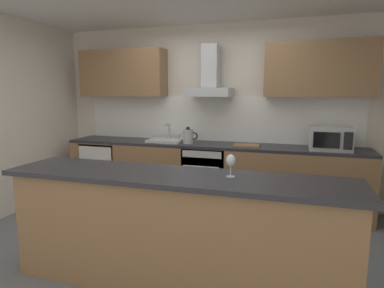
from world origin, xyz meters
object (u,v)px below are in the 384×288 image
object	(u,v)px
chopping_board	(247,145)
range_hood	(210,80)
microwave	(330,138)
sink	(166,140)
kettle	(188,136)
wine_glass	(231,161)
oven	(207,174)
refrigerator	(106,169)

from	to	relation	value
chopping_board	range_hood	bearing A→B (deg)	164.63
microwave	range_hood	distance (m)	1.77
sink	range_hood	xyz separation A→B (m)	(0.62, 0.12, 0.86)
kettle	wine_glass	size ratio (longest dim) A/B	1.62
wine_glass	oven	bearing A→B (deg)	109.93
kettle	range_hood	bearing A→B (deg)	30.81
sink	range_hood	bearing A→B (deg)	10.74
microwave	kettle	bearing A→B (deg)	-179.82
refrigerator	sink	xyz separation A→B (m)	(1.03, 0.01, 0.50)
sink	chopping_board	bearing A→B (deg)	-1.68
refrigerator	chopping_board	bearing A→B (deg)	-0.54
microwave	wine_glass	xyz separation A→B (m)	(-0.89, -1.93, 0.04)
oven	range_hood	world-z (taller)	range_hood
microwave	chopping_board	bearing A→B (deg)	179.77
kettle	chopping_board	world-z (taller)	kettle
oven	range_hood	xyz separation A→B (m)	(0.00, 0.13, 1.33)
microwave	range_hood	xyz separation A→B (m)	(-1.60, 0.16, 0.74)
sink	wine_glass	xyz separation A→B (m)	(1.34, -1.97, 0.16)
oven	kettle	size ratio (longest dim) A/B	2.77
sink	refrigerator	bearing A→B (deg)	-179.23
sink	wine_glass	bearing A→B (deg)	-55.87
range_hood	chopping_board	size ratio (longest dim) A/B	2.12
oven	microwave	xyz separation A→B (m)	(1.60, -0.03, 0.59)
range_hood	chopping_board	xyz separation A→B (m)	(0.56, -0.15, -0.88)
kettle	wine_glass	world-z (taller)	same
kettle	wine_glass	distance (m)	2.16
oven	kettle	world-z (taller)	kettle
oven	refrigerator	world-z (taller)	oven
kettle	sink	bearing A→B (deg)	172.75
microwave	sink	bearing A→B (deg)	179.00
refrigerator	kettle	world-z (taller)	kettle
oven	refrigerator	xyz separation A→B (m)	(-1.65, -0.00, -0.03)
sink	kettle	bearing A→B (deg)	-7.25
kettle	range_hood	size ratio (longest dim) A/B	0.40
refrigerator	sink	size ratio (longest dim) A/B	1.70
sink	range_hood	distance (m)	1.07
range_hood	sink	bearing A→B (deg)	-169.26
wine_glass	microwave	bearing A→B (deg)	65.31
refrigerator	microwave	distance (m)	3.31
sink	oven	bearing A→B (deg)	-1.01
sink	kettle	xyz separation A→B (m)	(0.35, -0.04, 0.08)
kettle	microwave	bearing A→B (deg)	0.18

